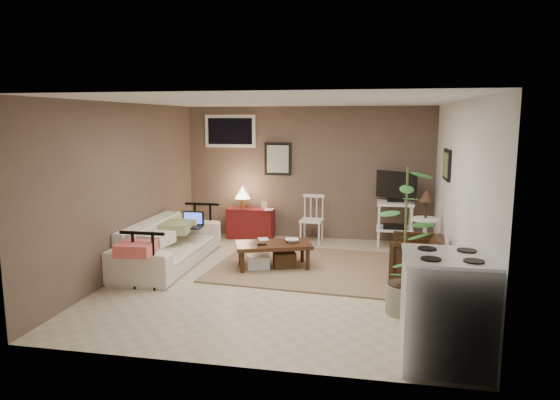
% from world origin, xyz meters
% --- Properties ---
extents(floor, '(5.00, 5.00, 0.00)m').
position_xyz_m(floor, '(0.00, 0.00, 0.00)').
color(floor, '#C1B293').
rests_on(floor, ground).
extents(art_back, '(0.50, 0.03, 0.60)m').
position_xyz_m(art_back, '(-0.55, 2.48, 1.45)').
color(art_back, black).
extents(art_right, '(0.03, 0.60, 0.45)m').
position_xyz_m(art_right, '(2.23, 1.05, 1.52)').
color(art_right, black).
extents(window, '(0.96, 0.03, 0.60)m').
position_xyz_m(window, '(-1.45, 2.48, 1.95)').
color(window, white).
extents(rug, '(2.86, 2.36, 0.03)m').
position_xyz_m(rug, '(0.29, 0.58, 0.01)').
color(rug, '#956F56').
rests_on(rug, floor).
extents(coffee_table, '(1.21, 0.88, 0.41)m').
position_xyz_m(coffee_table, '(-0.22, 0.43, 0.23)').
color(coffee_table, '#3E2310').
rests_on(coffee_table, floor).
extents(sofa, '(0.67, 2.28, 0.89)m').
position_xyz_m(sofa, '(-1.80, 0.35, 0.45)').
color(sofa, beige).
rests_on(sofa, floor).
extents(sofa_pillows, '(0.44, 2.17, 0.15)m').
position_xyz_m(sofa_pillows, '(-1.75, 0.09, 0.55)').
color(sofa_pillows, beige).
rests_on(sofa_pillows, sofa).
extents(sofa_end_rails, '(0.61, 2.28, 0.77)m').
position_xyz_m(sofa_end_rails, '(-1.67, 0.35, 0.38)').
color(sofa_end_rails, black).
rests_on(sofa_end_rails, floor).
extents(laptop, '(0.35, 0.26, 0.24)m').
position_xyz_m(laptop, '(-1.58, 0.75, 0.58)').
color(laptop, black).
rests_on(laptop, sofa).
extents(red_console, '(0.84, 0.37, 0.97)m').
position_xyz_m(red_console, '(-1.03, 2.24, 0.33)').
color(red_console, maroon).
rests_on(red_console, floor).
extents(spindle_chair, '(0.41, 0.41, 0.84)m').
position_xyz_m(spindle_chair, '(0.13, 2.13, 0.40)').
color(spindle_chair, white).
rests_on(spindle_chair, floor).
extents(tv_stand, '(0.66, 0.50, 1.30)m').
position_xyz_m(tv_stand, '(1.56, 2.12, 0.69)').
color(tv_stand, white).
rests_on(tv_stand, floor).
extents(side_table, '(0.42, 0.42, 1.13)m').
position_xyz_m(side_table, '(1.98, 1.23, 0.70)').
color(side_table, white).
rests_on(side_table, floor).
extents(armchair, '(0.70, 0.74, 0.70)m').
position_xyz_m(armchair, '(1.79, 0.22, 0.35)').
color(armchair, black).
rests_on(armchair, floor).
extents(potted_plant, '(0.42, 0.42, 1.68)m').
position_xyz_m(potted_plant, '(1.56, -0.94, 0.90)').
color(potted_plant, gray).
rests_on(potted_plant, floor).
extents(stove, '(0.78, 0.72, 1.02)m').
position_xyz_m(stove, '(1.87, -2.08, 0.50)').
color(stove, silver).
rests_on(stove, floor).
extents(bowl, '(0.21, 0.10, 0.20)m').
position_xyz_m(bowl, '(0.04, 0.54, 0.49)').
color(bowl, '#3E2310').
rests_on(bowl, coffee_table).
extents(book_table, '(0.14, 0.07, 0.20)m').
position_xyz_m(book_table, '(-0.47, 0.57, 0.49)').
color(book_table, '#3E2310').
rests_on(book_table, coffee_table).
extents(book_console, '(0.16, 0.02, 0.22)m').
position_xyz_m(book_console, '(-0.72, 2.11, 0.67)').
color(book_console, '#3E2310').
rests_on(book_console, red_console).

